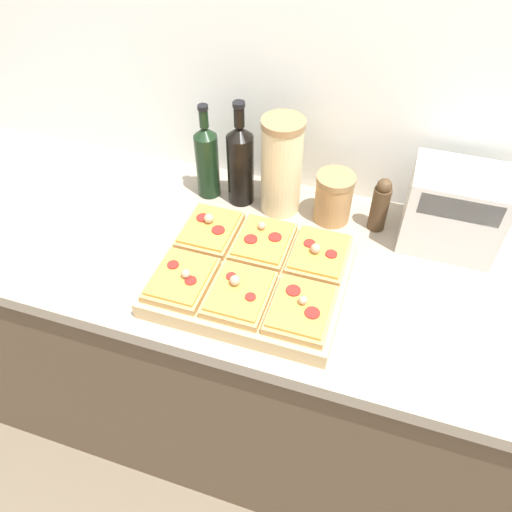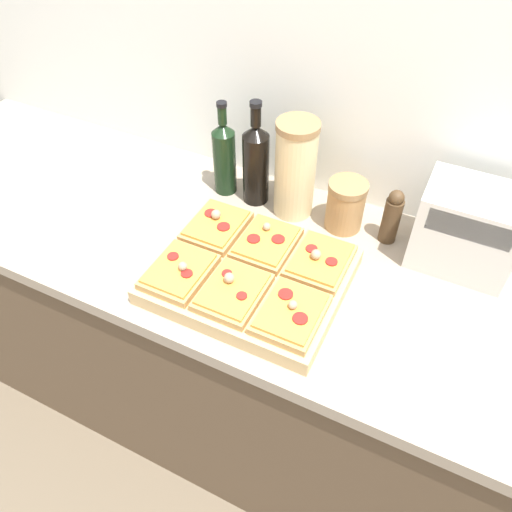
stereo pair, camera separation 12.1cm
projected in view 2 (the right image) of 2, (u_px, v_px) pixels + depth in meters
ground_plane at (239, 508)px, 1.74m from camera, size 12.00×12.00×0.00m
wall_back at (348, 90)px, 1.29m from camera, size 6.00×0.06×2.50m
kitchen_counter at (281, 363)px, 1.61m from camera, size 2.63×0.67×0.94m
cutting_board at (251, 276)px, 1.22m from camera, size 0.45×0.38×0.04m
pizza_slice_back_left at (216, 225)px, 1.30m from camera, size 0.13×0.17×0.05m
pizza_slice_back_center at (267, 242)px, 1.25m from camera, size 0.13×0.17×0.05m
pizza_slice_back_right at (320, 261)px, 1.21m from camera, size 0.13×0.17×0.05m
pizza_slice_front_left at (179, 271)px, 1.18m from camera, size 0.13×0.17×0.05m
pizza_slice_front_center at (233, 291)px, 1.14m from camera, size 0.13×0.17×0.05m
pizza_slice_front_right at (291, 313)px, 1.09m from camera, size 0.13×0.17×0.05m
olive_oil_bottle at (224, 157)px, 1.42m from camera, size 0.07×0.07×0.28m
wine_bottle at (256, 162)px, 1.38m from camera, size 0.07×0.07×0.31m
grain_jar_tall at (295, 169)px, 1.33m from camera, size 0.11×0.11×0.28m
grain_jar_short at (345, 205)px, 1.33m from camera, size 0.11×0.11×0.14m
pepper_mill at (392, 217)px, 1.29m from camera, size 0.05×0.05×0.16m
toaster_oven at (467, 229)px, 1.21m from camera, size 0.26×0.17×0.22m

